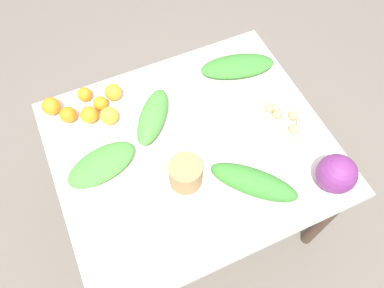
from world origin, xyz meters
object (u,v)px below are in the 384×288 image
(orange_2, at_px, (89,115))
(orange_5, at_px, (109,116))
(orange_6, at_px, (100,103))
(orange_3, at_px, (68,115))
(greens_bunch_kale, at_px, (238,66))
(paper_bag, at_px, (186,174))
(greens_bunch_scallion, at_px, (253,182))
(cabbage_purple, at_px, (337,174))
(greens_bunch_dandelion, at_px, (153,116))
(orange_0, at_px, (85,94))
(greens_bunch_beet_tops, at_px, (102,165))
(orange_1, at_px, (113,92))
(egg_carton, at_px, (284,119))
(orange_4, at_px, (51,106))

(orange_2, relative_size, orange_5, 0.97)
(orange_6, bearing_deg, orange_3, 1.98)
(greens_bunch_kale, distance_m, orange_3, 0.82)
(paper_bag, relative_size, greens_bunch_scallion, 0.38)
(cabbage_purple, distance_m, greens_bunch_dandelion, 0.80)
(cabbage_purple, bearing_deg, orange_0, -45.93)
(orange_0, distance_m, orange_2, 0.12)
(greens_bunch_beet_tops, bearing_deg, orange_2, -95.14)
(cabbage_purple, height_order, orange_6, cabbage_purple)
(orange_1, distance_m, orange_2, 0.16)
(greens_bunch_beet_tops, relative_size, orange_1, 3.82)
(greens_bunch_dandelion, relative_size, orange_1, 3.83)
(egg_carton, bearing_deg, greens_bunch_scallion, -66.87)
(cabbage_purple, bearing_deg, paper_bag, -25.06)
(greens_bunch_scallion, relative_size, greens_bunch_kale, 1.01)
(egg_carton, xyz_separation_m, orange_1, (0.64, -0.45, -0.00))
(orange_2, height_order, orange_3, orange_2)
(orange_4, xyz_separation_m, orange_6, (-0.21, 0.07, -0.01))
(cabbage_purple, height_order, greens_bunch_scallion, cabbage_purple)
(greens_bunch_dandelion, xyz_separation_m, greens_bunch_scallion, (-0.25, 0.46, 0.01))
(cabbage_purple, xyz_separation_m, orange_2, (0.81, -0.70, -0.04))
(orange_0, xyz_separation_m, orange_4, (0.16, 0.01, 0.01))
(cabbage_purple, height_order, orange_2, cabbage_purple)
(greens_bunch_beet_tops, height_order, orange_2, orange_2)
(orange_0, bearing_deg, cabbage_purple, 134.07)
(paper_bag, bearing_deg, cabbage_purple, 154.94)
(orange_1, relative_size, orange_3, 1.07)
(greens_bunch_dandelion, distance_m, orange_2, 0.28)
(orange_1, height_order, orange_5, orange_5)
(orange_3, bearing_deg, orange_1, -170.77)
(orange_4, xyz_separation_m, orange_5, (-0.22, 0.16, -0.00))
(greens_bunch_beet_tops, distance_m, orange_0, 0.38)
(egg_carton, distance_m, greens_bunch_dandelion, 0.58)
(orange_0, bearing_deg, orange_4, 3.10)
(egg_carton, xyz_separation_m, orange_3, (0.86, -0.41, -0.01))
(cabbage_purple, bearing_deg, orange_3, -39.60)
(greens_bunch_dandelion, distance_m, orange_1, 0.23)
(greens_bunch_dandelion, distance_m, greens_bunch_scallion, 0.52)
(paper_bag, bearing_deg, orange_5, -64.73)
(cabbage_purple, xyz_separation_m, orange_4, (0.95, -0.81, -0.04))
(greens_bunch_scallion, bearing_deg, orange_6, -55.08)
(orange_3, bearing_deg, greens_bunch_scallion, 133.33)
(cabbage_purple, bearing_deg, greens_bunch_kale, -83.92)
(orange_2, xyz_separation_m, orange_6, (-0.06, -0.05, -0.01))
(paper_bag, relative_size, orange_2, 1.75)
(cabbage_purple, height_order, orange_1, cabbage_purple)
(cabbage_purple, xyz_separation_m, orange_0, (0.79, -0.82, -0.05))
(greens_bunch_dandelion, xyz_separation_m, orange_6, (0.19, -0.17, -0.01))
(cabbage_purple, distance_m, paper_bag, 0.59)
(greens_bunch_kale, height_order, orange_4, orange_4)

